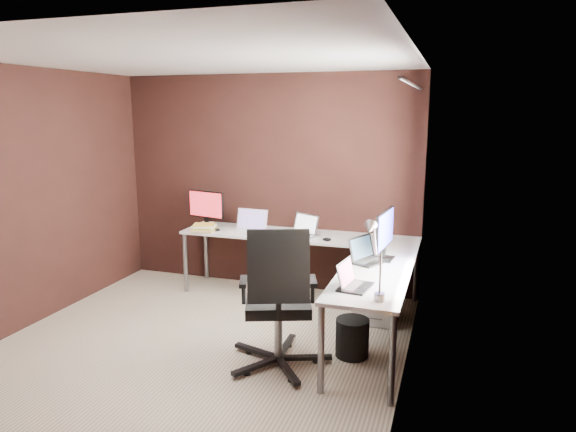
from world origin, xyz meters
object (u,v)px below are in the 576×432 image
at_px(laptop_white, 250,227).
at_px(book_stack, 204,228).
at_px(laptop_silver, 302,231).
at_px(office_chair, 278,326).
at_px(drawer_pedestal, 378,290).
at_px(desk_lamp, 373,250).
at_px(laptop_black_small, 352,282).
at_px(laptop_black_big, 366,256).
at_px(wastebasket, 352,338).
at_px(monitor_right, 385,232).
at_px(monitor_left, 206,207).

bearing_deg(laptop_white, book_stack, -160.40).
distance_m(laptop_white, book_stack, 0.53).
height_order(laptop_silver, office_chair, office_chair).
bearing_deg(laptop_silver, book_stack, -144.22).
relative_size(drawer_pedestal, desk_lamp, 1.04).
bearing_deg(laptop_white, laptop_black_small, -42.66).
bearing_deg(laptop_silver, laptop_black_big, -15.91).
relative_size(laptop_white, wastebasket, 1.15).
distance_m(laptop_white, laptop_silver, 0.62).
bearing_deg(laptop_black_small, wastebasket, 15.83).
height_order(laptop_white, desk_lamp, desk_lamp).
distance_m(drawer_pedestal, book_stack, 2.08).
relative_size(monitor_right, laptop_black_small, 1.67).
relative_size(monitor_left, book_stack, 1.67).
bearing_deg(wastebasket, laptop_black_big, 85.94).
xyz_separation_m(monitor_right, office_chair, (-0.72, -0.91, -0.64)).
height_order(book_stack, office_chair, office_chair).
bearing_deg(book_stack, desk_lamp, -34.92).
relative_size(drawer_pedestal, book_stack, 2.05).
height_order(drawer_pedestal, wastebasket, drawer_pedestal).
relative_size(laptop_silver, desk_lamp, 0.72).
distance_m(desk_lamp, office_chair, 1.07).
relative_size(monitor_right, wastebasket, 1.70).
xyz_separation_m(laptop_white, book_stack, (-0.50, -0.15, -0.01)).
height_order(monitor_left, office_chair, office_chair).
height_order(drawer_pedestal, desk_lamp, desk_lamp).
relative_size(laptop_black_big, wastebasket, 1.23).
relative_size(drawer_pedestal, monitor_right, 1.07).
relative_size(laptop_black_big, book_stack, 1.40).
distance_m(laptop_black_big, wastebasket, 0.75).
bearing_deg(book_stack, monitor_right, -13.29).
bearing_deg(desk_lamp, monitor_right, 92.86).
distance_m(drawer_pedestal, office_chair, 1.41).
distance_m(desk_lamp, wastebasket, 1.06).
xyz_separation_m(laptop_silver, wastebasket, (0.81, -1.21, -0.61)).
bearing_deg(wastebasket, laptop_black_small, -82.34).
bearing_deg(monitor_right, laptop_white, 74.17).
relative_size(drawer_pedestal, office_chair, 0.50).
bearing_deg(laptop_black_small, drawer_pedestal, 6.21).
height_order(laptop_black_small, wastebasket, laptop_black_small).
xyz_separation_m(laptop_silver, book_stack, (-1.12, -0.17, -0.01)).
distance_m(laptop_silver, wastebasket, 1.58).
bearing_deg(laptop_silver, office_chair, -53.31).
bearing_deg(laptop_black_big, drawer_pedestal, 18.84).
bearing_deg(drawer_pedestal, laptop_white, 168.73).
height_order(monitor_right, laptop_black_small, monitor_right).
xyz_separation_m(monitor_right, laptop_black_big, (-0.14, -0.12, -0.21)).
relative_size(drawer_pedestal, monitor_left, 1.23).
relative_size(desk_lamp, wastebasket, 1.73).
xyz_separation_m(monitor_right, book_stack, (-2.11, 0.50, -0.22)).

